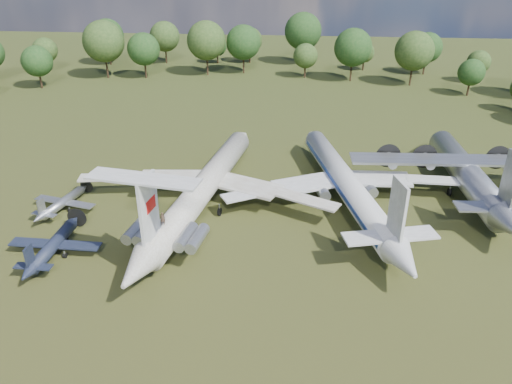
# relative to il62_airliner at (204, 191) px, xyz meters

# --- Properties ---
(ground) EXTENTS (300.00, 300.00, 0.00)m
(ground) POSITION_rel_il62_airliner_xyz_m (-1.02, -0.72, -2.56)
(ground) COLOR #1F3C14
(ground) RESTS_ON ground
(il62_airliner) EXTENTS (48.06, 58.04, 5.13)m
(il62_airliner) POSITION_rel_il62_airliner_xyz_m (0.00, 0.00, 0.00)
(il62_airliner) COLOR silver
(il62_airliner) RESTS_ON ground
(tu104_jet) EXTENTS (48.59, 57.81, 5.03)m
(tu104_jet) POSITION_rel_il62_airliner_xyz_m (21.11, 3.01, -0.05)
(tu104_jet) COLOR silver
(tu104_jet) RESTS_ON ground
(an12_transport) EXTENTS (37.78, 41.83, 5.30)m
(an12_transport) POSITION_rel_il62_airliner_xyz_m (40.10, 8.12, 0.09)
(an12_transport) COLOR #979A9E
(an12_transport) RESTS_ON ground
(small_prop_west) EXTENTS (12.06, 16.22, 2.34)m
(small_prop_west) POSITION_rel_il62_airliner_xyz_m (-16.66, -14.53, -1.39)
(small_prop_west) COLOR #161E32
(small_prop_west) RESTS_ON ground
(small_prop_northwest) EXTENTS (12.48, 15.11, 1.94)m
(small_prop_northwest) POSITION_rel_il62_airliner_xyz_m (-20.64, -2.91, -1.59)
(small_prop_northwest) COLOR #ADB0B6
(small_prop_northwest) RESTS_ON ground
(person_on_il62) EXTENTS (0.67, 0.51, 1.66)m
(person_on_il62) POSITION_rel_il62_airliner_xyz_m (-2.30, -14.17, 3.40)
(person_on_il62) COLOR brown
(person_on_il62) RESTS_ON il62_airliner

